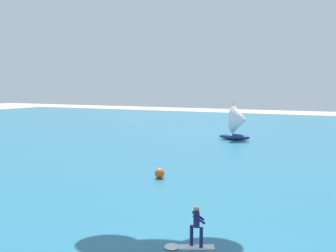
% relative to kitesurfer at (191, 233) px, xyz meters
% --- Properties ---
extents(ocean, '(160.00, 90.00, 0.10)m').
position_rel_kitesurfer_xyz_m(ocean, '(-3.06, 32.36, -0.65)').
color(ocean, '#236B89').
rests_on(ocean, ground).
extents(kitesurfer, '(2.00, 1.39, 1.67)m').
position_rel_kitesurfer_xyz_m(kitesurfer, '(0.00, 0.00, 0.00)').
color(kitesurfer, white).
rests_on(kitesurfer, ocean).
extents(sailboat_far_left, '(3.82, 3.24, 4.46)m').
position_rel_kitesurfer_xyz_m(sailboat_far_left, '(-7.92, 31.33, 1.44)').
color(sailboat_far_left, navy).
rests_on(sailboat_far_left, ocean).
extents(marker_buoy, '(0.67, 0.67, 0.67)m').
position_rel_kitesurfer_xyz_m(marker_buoy, '(-6.81, 10.03, -0.27)').
color(marker_buoy, '#E55919').
rests_on(marker_buoy, ocean).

